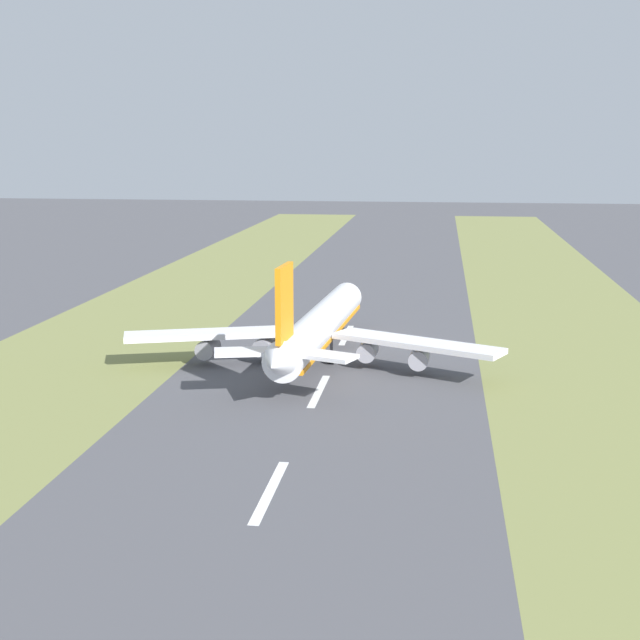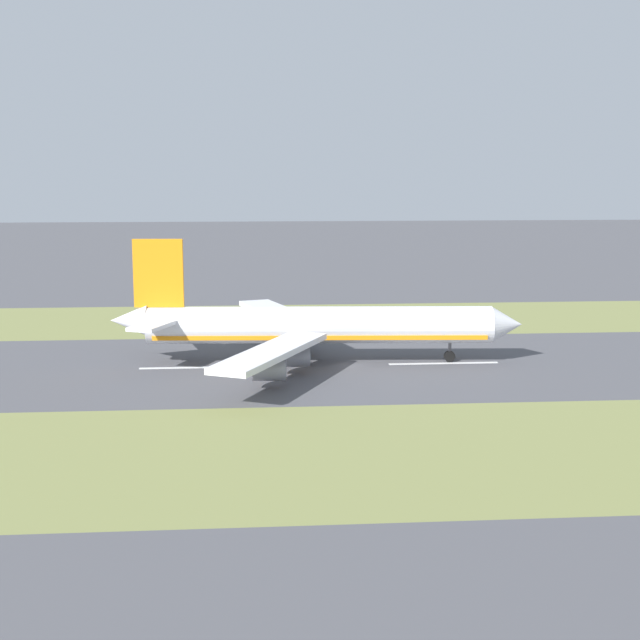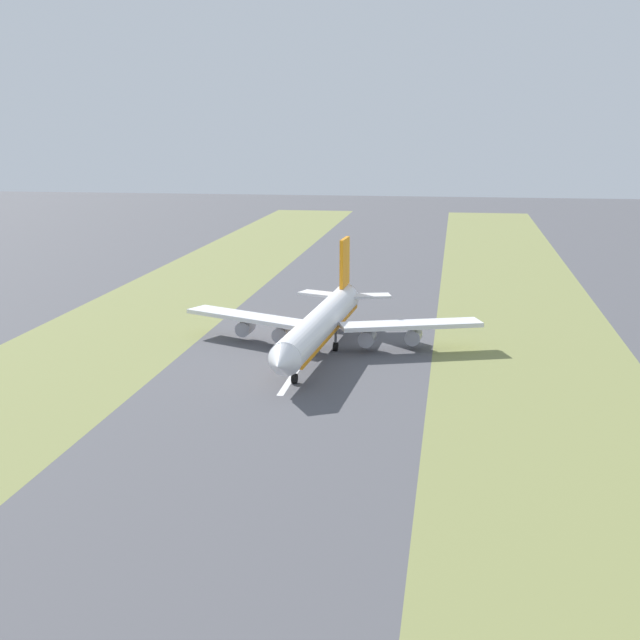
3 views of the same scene
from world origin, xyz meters
The scene contains 7 objects.
ground_plane centered at (0.00, 0.00, 0.00)m, with size 800.00×800.00×0.00m, color #4C4C51.
grass_median_west centered at (-45.00, 0.00, 0.00)m, with size 40.00×600.00×0.01m, color olive.
grass_median_east centered at (45.00, 0.00, 0.00)m, with size 40.00×600.00×0.01m, color olive.
centreline_dash_near centered at (0.00, -64.49, 0.01)m, with size 1.20×18.00×0.01m, color silver.
centreline_dash_mid centered at (0.00, -24.49, 0.01)m, with size 1.20×18.00×0.01m, color silver.
centreline_dash_far centered at (0.00, 15.51, 0.01)m, with size 1.20×18.00×0.01m, color silver.
airplane_main_jet centered at (-2.67, -6.39, 6.02)m, with size 64.00×67.21×20.20m.
Camera 1 is at (17.71, -154.72, 37.78)m, focal length 50.00 mm.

